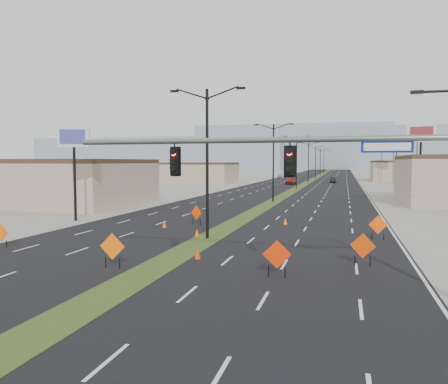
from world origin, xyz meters
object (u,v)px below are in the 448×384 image
(streetlight_0, at_px, (207,159))
(construction_sign_2, at_px, (196,213))
(construction_sign_1, at_px, (112,248))
(cone_0, at_px, (197,233))
(streetlight_5, at_px, (320,161))
(car_mid, at_px, (333,180))
(cone_1, at_px, (198,254))
(streetlight_2, at_px, (297,160))
(construction_sign_4, at_px, (363,247))
(cone_2, at_px, (285,221))
(construction_sign_3, at_px, (277,256))
(streetlight_1, at_px, (273,160))
(pole_sign_east_far, at_px, (397,148))
(streetlight_4, at_px, (316,161))
(streetlight_6, at_px, (324,161))
(car_left, at_px, (291,181))
(cone_3, at_px, (164,224))
(pole_sign_east_near, at_px, (421,139))
(pole_sign_west, at_px, (74,145))
(construction_sign_5, at_px, (378,226))
(construction_sign_0, at_px, (2,233))
(car_far, at_px, (282,176))
(signal_mast, at_px, (337,172))
(streetlight_3, at_px, (308,161))

(streetlight_0, xyz_separation_m, construction_sign_2, (-2.90, 6.13, -4.48))
(construction_sign_1, height_order, cone_0, construction_sign_1)
(construction_sign_1, bearing_deg, streetlight_5, 87.81)
(car_mid, xyz_separation_m, construction_sign_1, (-8.13, -91.97, 0.35))
(cone_1, bearing_deg, streetlight_2, 91.25)
(construction_sign_4, height_order, cone_2, construction_sign_4)
(streetlight_0, bearing_deg, construction_sign_3, -55.00)
(streetlight_1, distance_m, pole_sign_east_far, 58.90)
(streetlight_0, xyz_separation_m, construction_sign_1, (-2.00, -9.00, -4.39))
(streetlight_4, height_order, streetlight_6, same)
(streetlight_5, relative_size, construction_sign_4, 6.00)
(streetlight_6, relative_size, construction_sign_2, 6.29)
(car_left, distance_m, cone_3, 68.59)
(streetlight_1, distance_m, cone_0, 27.89)
(car_left, relative_size, cone_1, 8.07)
(streetlight_1, height_order, construction_sign_3, streetlight_1)
(construction_sign_4, relative_size, pole_sign_east_near, 0.18)
(streetlight_5, xyz_separation_m, pole_sign_west, (-14.00, -134.41, 1.26))
(cone_2, bearing_deg, construction_sign_2, -164.39)
(construction_sign_4, height_order, construction_sign_5, construction_sign_5)
(construction_sign_0, height_order, construction_sign_4, construction_sign_4)
(pole_sign_east_far, bearing_deg, pole_sign_west, -99.89)
(car_far, bearing_deg, car_mid, -56.23)
(streetlight_5, bearing_deg, construction_sign_5, -85.40)
(signal_mast, distance_m, streetlight_2, 66.56)
(construction_sign_5, height_order, pole_sign_east_far, pole_sign_east_far)
(construction_sign_3, distance_m, cone_3, 16.49)
(streetlight_3, distance_m, streetlight_5, 56.00)
(streetlight_6, height_order, cone_0, streetlight_6)
(construction_sign_1, bearing_deg, construction_sign_0, 161.58)
(streetlight_3, distance_m, construction_sign_2, 78.06)
(car_left, distance_m, construction_sign_4, 78.80)
(streetlight_0, xyz_separation_m, streetlight_4, (0.00, 112.00, 0.00))
(streetlight_6, relative_size, construction_sign_0, 6.67)
(pole_sign_east_far, bearing_deg, cone_2, -88.17)
(construction_sign_5, xyz_separation_m, cone_1, (-9.71, -8.47, -0.70))
(car_mid, relative_size, construction_sign_0, 2.71)
(streetlight_5, bearing_deg, car_mid, -83.86)
(streetlight_4, xyz_separation_m, construction_sign_5, (11.06, -109.49, -4.43))
(streetlight_4, relative_size, construction_sign_2, 6.29)
(streetlight_1, relative_size, construction_sign_4, 6.00)
(construction_sign_5, relative_size, cone_1, 2.93)
(streetlight_1, xyz_separation_m, construction_sign_3, (6.00, -36.57, -4.41))
(signal_mast, relative_size, cone_2, 28.66)
(construction_sign_0, xyz_separation_m, pole_sign_east_near, (28.28, 32.81, 6.88))
(streetlight_6, bearing_deg, streetlight_0, -90.00)
(cone_1, bearing_deg, streetlight_3, 90.86)
(pole_sign_east_near, distance_m, pole_sign_east_far, 56.60)
(cone_0, bearing_deg, pole_sign_east_far, 75.32)
(streetlight_3, xyz_separation_m, construction_sign_0, (-11.06, -90.23, -4.54))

